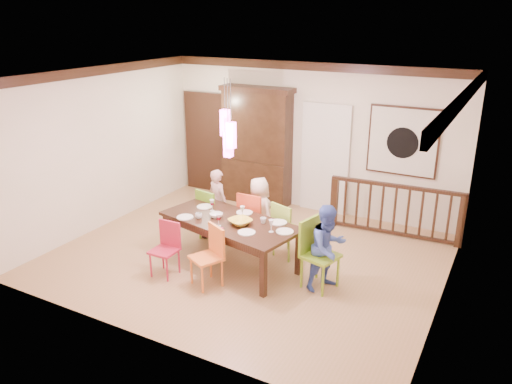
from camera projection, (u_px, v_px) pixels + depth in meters
The scene contains 37 objects.
floor at pixel (248, 256), 8.17m from camera, with size 6.00×6.00×0.00m, color #A98252.
ceiling at pixel (247, 76), 7.19m from camera, with size 6.00×6.00×0.00m, color white.
wall_back at pixel (310, 138), 9.75m from camera, with size 6.00×6.00×0.00m, color beige.
wall_left at pixel (103, 148), 9.02m from camera, with size 5.00×5.00×0.00m, color beige.
wall_right at pixel (453, 205), 6.34m from camera, with size 5.00×5.00×0.00m, color beige.
crown_molding at pixel (247, 81), 7.22m from camera, with size 6.00×5.00×0.16m, color black, non-canonical shape.
panel_door at pixel (207, 144), 10.92m from camera, with size 1.04×0.07×2.24m, color black.
white_doorway at pixel (325, 160), 9.70m from camera, with size 0.97×0.05×2.22m, color silver.
painting at pixel (403, 142), 8.87m from camera, with size 1.25×0.06×1.25m.
pendant_cluster at pixel (228, 134), 7.22m from camera, with size 0.27×0.21×1.14m.
dining_table at pixel (230, 225), 7.70m from camera, with size 2.35×1.43×0.75m.
chair_far_left at pixel (213, 210), 8.65m from camera, with size 0.49×0.49×0.93m.
chair_far_mid at pixel (255, 215), 8.36m from camera, with size 0.44×0.44×0.98m.
chair_far_right at pixel (289, 225), 8.02m from camera, with size 0.53×0.53×0.93m.
chair_near_left at pixel (164, 247), 7.43m from camera, with size 0.38×0.38×0.82m.
chair_near_mid at pixel (206, 253), 7.14m from camera, with size 0.54×0.54×0.89m.
chair_end_right at pixel (321, 250), 7.06m from camera, with size 0.56×0.56×1.02m.
china_hutch at pixel (257, 146), 10.14m from camera, with size 1.52×0.46×2.40m.
balustrade at pixel (395, 209), 8.78m from camera, with size 2.32×0.22×0.96m.
person_far_left at pixel (218, 202), 8.82m from camera, with size 0.44×0.29×1.20m, color beige.
person_far_mid at pixel (259, 212), 8.41m from camera, with size 0.58×0.38×1.20m, color beige.
person_end_right at pixel (328, 248), 7.03m from camera, with size 0.62×0.48×1.27m, color #4560C2.
serving_bowl at pixel (240, 222), 7.51m from camera, with size 0.34×0.34×0.08m, color yellow.
small_bowl at pixel (216, 215), 7.76m from camera, with size 0.21×0.21×0.07m, color white.
cup_left at pixel (199, 216), 7.72m from camera, with size 0.11×0.11×0.09m, color silver.
cup_right at pixel (263, 220), 7.55m from camera, with size 0.09×0.09×0.09m, color silver.
plate_far_left at pixel (205, 207), 8.18m from camera, with size 0.26×0.26×0.01m, color white.
plate_far_mid at pixel (244, 213), 7.94m from camera, with size 0.26×0.26×0.01m, color white.
plate_far_right at pixel (278, 222), 7.56m from camera, with size 0.26×0.26×0.01m, color white.
plate_near_left at pixel (185, 217), 7.76m from camera, with size 0.26×0.26×0.01m, color white.
plate_near_mid at pixel (247, 232), 7.22m from camera, with size 0.26×0.26×0.01m, color white.
plate_end_right at pixel (285, 231), 7.25m from camera, with size 0.26×0.26×0.01m, color white.
wine_glass_a at pixel (212, 205), 7.99m from camera, with size 0.08×0.08×0.19m, color #590C19, non-canonical shape.
wine_glass_b at pixel (242, 212), 7.73m from camera, with size 0.08×0.08×0.19m, color silver, non-canonical shape.
wine_glass_c at pixel (219, 220), 7.42m from camera, with size 0.08×0.08×0.19m, color #590C19, non-canonical shape.
wine_glass_d at pixel (271, 226), 7.22m from camera, with size 0.08×0.08×0.19m, color silver, non-canonical shape.
napkin at pixel (216, 229), 7.34m from camera, with size 0.18×0.14×0.01m, color #D83359.
Camera 1 is at (3.60, -6.40, 3.75)m, focal length 35.00 mm.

